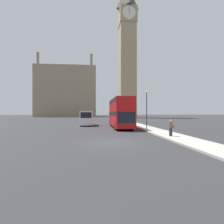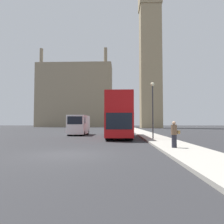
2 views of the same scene
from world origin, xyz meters
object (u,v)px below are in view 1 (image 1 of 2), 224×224
at_px(clock_tower, 127,49).
at_px(white_van, 87,118).
at_px(red_double_decker_bus, 120,112).
at_px(pedestrian, 171,128).
at_px(street_lamp, 147,103).

distance_m(clock_tower, white_van, 55.70).
bearing_deg(clock_tower, red_double_decker_bus, -101.99).
distance_m(red_double_decker_bus, white_van, 7.51).
xyz_separation_m(pedestrian, street_lamp, (-0.13, 7.44, 2.74)).
xyz_separation_m(white_van, pedestrian, (8.75, -16.15, -0.48)).
relative_size(clock_tower, street_lamp, 11.28).
bearing_deg(street_lamp, white_van, 134.74).
xyz_separation_m(clock_tower, red_double_decker_bus, (-10.54, -49.66, -28.13)).
distance_m(white_van, pedestrian, 18.38).
distance_m(clock_tower, street_lamp, 60.22).
relative_size(clock_tower, red_double_decker_bus, 5.42).
bearing_deg(pedestrian, street_lamp, 90.99).
bearing_deg(white_van, red_double_decker_bus, -42.66).
height_order(clock_tower, street_lamp, clock_tower).
bearing_deg(pedestrian, red_double_decker_bus, 106.49).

